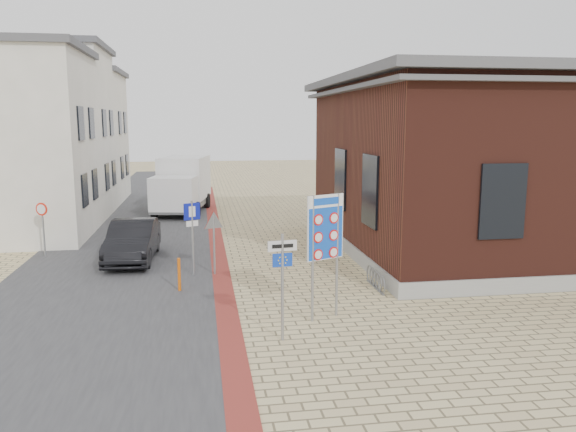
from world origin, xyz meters
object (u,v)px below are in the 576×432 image
object	(u,v)px
essen_sign	(282,270)
sedan	(133,241)
box_truck	(182,184)
parking_sign	(192,225)
border_sign	(325,230)
bollard	(179,275)

from	to	relation	value
essen_sign	sedan	bearing A→B (deg)	110.12
essen_sign	box_truck	bearing A→B (deg)	91.29
parking_sign	border_sign	bearing A→B (deg)	-75.92
sedan	essen_sign	distance (m)	9.57
parking_sign	bollard	world-z (taller)	parking_sign
sedan	border_sign	world-z (taller)	border_sign
box_truck	parking_sign	bearing A→B (deg)	-77.16
border_sign	sedan	bearing A→B (deg)	103.44
border_sign	parking_sign	xyz separation A→B (m)	(-3.41, 4.69, -0.64)
essen_sign	parking_sign	xyz separation A→B (m)	(-2.11, 6.00, 0.03)
sedan	box_truck	bearing A→B (deg)	84.44
sedan	border_sign	distance (m)	9.26
box_truck	essen_sign	world-z (taller)	box_truck
sedan	parking_sign	distance (m)	3.47
sedan	bollard	world-z (taller)	sedan
box_truck	border_sign	distance (m)	18.75
bollard	border_sign	bearing A→B (deg)	-38.07
parking_sign	bollard	distance (m)	2.12
border_sign	bollard	world-z (taller)	border_sign
sedan	essen_sign	xyz separation A→B (m)	(4.33, -8.48, 0.96)
essen_sign	parking_sign	size ratio (longest dim) A/B	1.01
border_sign	parking_sign	distance (m)	5.84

